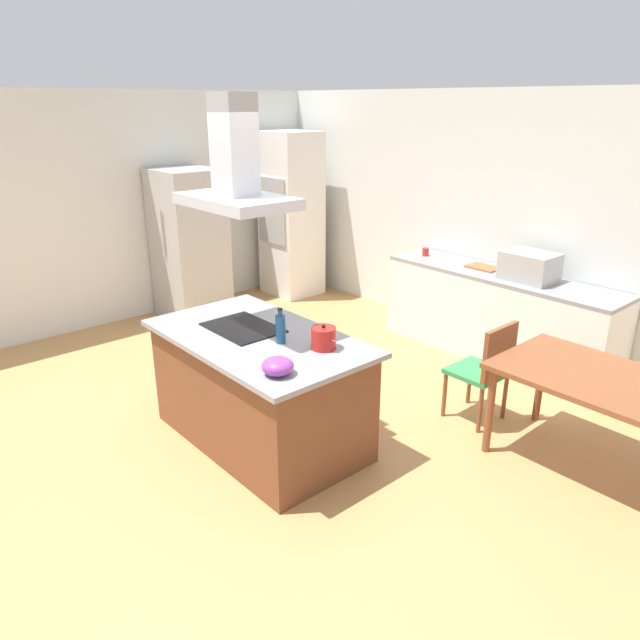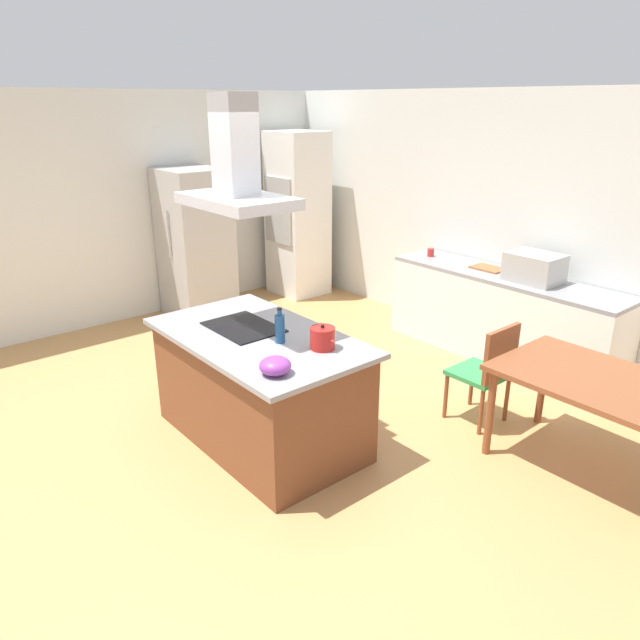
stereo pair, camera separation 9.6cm
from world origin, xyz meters
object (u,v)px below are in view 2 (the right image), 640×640
object	(u,v)px
tea_kettle	(323,338)
olive_oil_bottle	(280,328)
countertop_microwave	(534,268)
chair_at_left_end	(488,368)
cutting_board	(488,268)
mixing_bowl	(275,366)
coffee_mug_red	(431,252)
cooktop	(243,327)
refrigerator	(195,244)
wall_oven_stack	(297,215)
range_hood	(236,171)
dining_table	(601,390)

from	to	relation	value
tea_kettle	olive_oil_bottle	bearing A→B (deg)	-150.31
countertop_microwave	chair_at_left_end	distance (m)	1.47
tea_kettle	cutting_board	size ratio (longest dim) A/B	0.68
mixing_bowl	coffee_mug_red	bearing A→B (deg)	113.37
coffee_mug_red	cutting_board	bearing A→B (deg)	3.46
countertop_microwave	olive_oil_bottle	bearing A→B (deg)	-96.80
cooktop	olive_oil_bottle	xyz separation A→B (m)	(0.43, 0.05, 0.11)
cutting_board	mixing_bowl	bearing A→B (deg)	-79.06
mixing_bowl	cooktop	bearing A→B (deg)	160.43
cutting_board	refrigerator	world-z (taller)	refrigerator
tea_kettle	olive_oil_bottle	size ratio (longest dim) A/B	0.87
cutting_board	wall_oven_stack	size ratio (longest dim) A/B	0.15
coffee_mug_red	cooktop	bearing A→B (deg)	-79.44
wall_oven_stack	chair_at_left_end	world-z (taller)	wall_oven_stack
chair_at_left_end	range_hood	size ratio (longest dim) A/B	0.99
tea_kettle	countertop_microwave	distance (m)	2.67
tea_kettle	countertop_microwave	bearing A→B (deg)	88.95
mixing_bowl	cutting_board	size ratio (longest dim) A/B	0.62
dining_table	olive_oil_bottle	bearing A→B (deg)	-137.80
tea_kettle	range_hood	distance (m)	1.35
countertop_microwave	dining_table	xyz separation A→B (m)	(1.36, -1.30, -0.37)
wall_oven_stack	olive_oil_bottle	bearing A→B (deg)	-39.74
coffee_mug_red	dining_table	xyz separation A→B (m)	(2.66, -1.30, -0.28)
refrigerator	range_hood	distance (m)	3.22
cutting_board	refrigerator	bearing A→B (deg)	-148.68
olive_oil_bottle	coffee_mug_red	world-z (taller)	olive_oil_bottle
cutting_board	chair_at_left_end	distance (m)	1.72
olive_oil_bottle	mixing_bowl	world-z (taller)	olive_oil_bottle
olive_oil_bottle	range_hood	bearing A→B (deg)	-173.87
tea_kettle	range_hood	world-z (taller)	range_hood
cooktop	olive_oil_bottle	world-z (taller)	olive_oil_bottle
coffee_mug_red	chair_at_left_end	distance (m)	2.22
refrigerator	range_hood	bearing A→B (deg)	-21.69
refrigerator	range_hood	xyz separation A→B (m)	(2.78, -1.11, 1.19)
coffee_mug_red	olive_oil_bottle	bearing A→B (deg)	-71.27
countertop_microwave	range_hood	xyz separation A→B (m)	(-0.76, -2.88, 1.06)
wall_oven_stack	dining_table	xyz separation A→B (m)	(4.82, -1.06, -0.43)
tea_kettle	mixing_bowl	bearing A→B (deg)	-76.35
olive_oil_bottle	mixing_bowl	size ratio (longest dim) A/B	1.26
cutting_board	refrigerator	xyz separation A→B (m)	(-3.00, -1.82, 0.00)
countertop_microwave	chair_at_left_end	xyz separation A→B (m)	(0.44, -1.30, -0.53)
range_hood	cutting_board	bearing A→B (deg)	85.83
chair_at_left_end	cooktop	bearing A→B (deg)	-127.27
coffee_mug_red	cutting_board	size ratio (longest dim) A/B	0.26
olive_oil_bottle	refrigerator	size ratio (longest dim) A/B	0.15
cooktop	wall_oven_stack	distance (m)	3.79
refrigerator	dining_table	bearing A→B (deg)	5.54
tea_kettle	refrigerator	bearing A→B (deg)	165.62
coffee_mug_red	chair_at_left_end	size ratio (longest dim) A/B	0.10
dining_table	refrigerator	bearing A→B (deg)	-174.46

